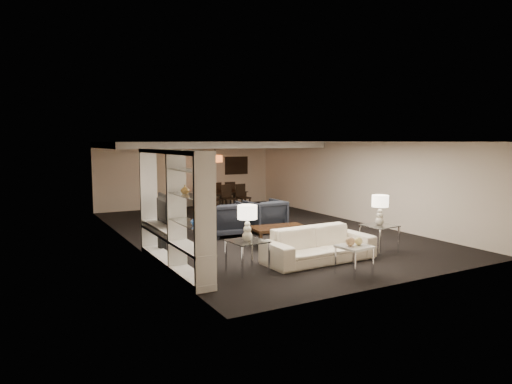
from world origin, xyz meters
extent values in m
plane|color=black|center=(0.00, 0.00, 0.00)|extent=(11.00, 11.00, 0.00)
cube|color=silver|center=(0.00, 0.00, 2.50)|extent=(7.00, 11.00, 0.02)
cube|color=beige|center=(0.00, 5.50, 1.25)|extent=(7.00, 0.02, 2.50)
cube|color=beige|center=(0.00, -5.50, 1.25)|extent=(7.00, 0.02, 2.50)
cube|color=beige|center=(-3.50, 0.00, 1.25)|extent=(0.02, 11.00, 2.50)
cube|color=beige|center=(3.50, 0.00, 1.25)|extent=(0.02, 11.00, 2.50)
cube|color=silver|center=(0.00, 3.50, 2.40)|extent=(7.00, 4.00, 0.20)
cube|color=beige|center=(-0.90, 5.42, 1.20)|extent=(1.50, 0.12, 2.40)
cube|color=silver|center=(0.70, 5.47, 1.05)|extent=(0.90, 0.05, 2.10)
cube|color=#142D38|center=(2.10, 5.46, 1.55)|extent=(0.95, 0.04, 0.65)
cylinder|color=#D8591E|center=(0.30, 3.50, 1.92)|extent=(0.52, 0.52, 0.24)
imported|color=beige|center=(-0.45, -3.55, 0.35)|extent=(2.44, 1.00, 0.70)
imported|color=black|center=(-1.05, -0.25, 0.45)|extent=(1.06, 1.09, 0.90)
imported|color=black|center=(0.15, -0.25, 0.45)|extent=(0.98, 1.01, 0.90)
sphere|color=tan|center=(-0.55, -4.65, 0.64)|extent=(0.18, 0.18, 0.18)
sphere|color=#F0DA7F|center=(-0.35, -4.65, 0.63)|extent=(0.15, 0.15, 0.15)
imported|color=black|center=(-3.28, -1.81, 1.07)|extent=(1.09, 0.14, 0.63)
imported|color=blue|center=(-3.31, -3.83, 1.15)|extent=(0.17, 0.17, 0.18)
imported|color=#AD8039|center=(-3.31, -3.34, 1.64)|extent=(0.16, 0.16, 0.16)
cube|color=black|center=(-3.13, -1.29, 0.63)|extent=(0.17, 0.17, 1.26)
imported|color=black|center=(0.91, 4.35, 0.32)|extent=(1.89, 1.14, 0.64)
camera|label=1|loc=(-6.15, -11.14, 2.49)|focal=32.00mm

